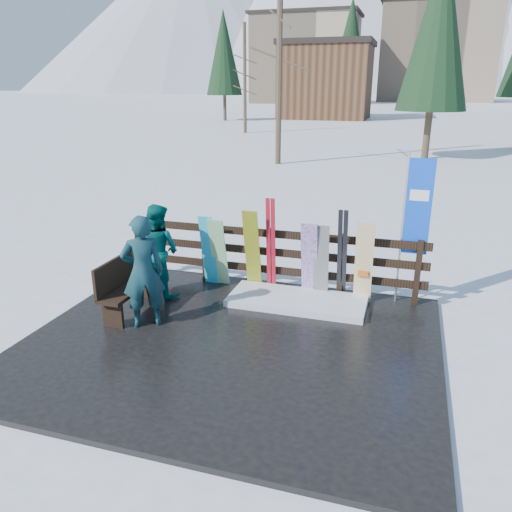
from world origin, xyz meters
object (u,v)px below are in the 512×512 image
(snowboard_1, at_px, (219,253))
(person_front, at_px, (143,272))
(snowboard_5, at_px, (364,263))
(snowboard_0, at_px, (208,251))
(rental_flag, at_px, (414,213))
(person_back, at_px, (158,250))
(snowboard_2, at_px, (252,250))
(snowboard_3, at_px, (309,260))
(bench, at_px, (128,282))
(snowboard_4, at_px, (321,262))

(snowboard_1, bearing_deg, person_front, -105.61)
(snowboard_5, bearing_deg, snowboard_0, 180.00)
(rental_flag, height_order, person_back, rental_flag)
(snowboard_2, distance_m, person_back, 1.68)
(snowboard_3, relative_size, snowboard_5, 0.96)
(person_front, xyz_separation_m, person_back, (-0.36, 1.17, -0.06))
(bench, height_order, snowboard_5, snowboard_5)
(snowboard_1, bearing_deg, snowboard_5, -0.00)
(snowboard_5, bearing_deg, snowboard_3, 180.00)
(snowboard_3, distance_m, snowboard_5, 0.94)
(snowboard_0, bearing_deg, person_front, -99.66)
(snowboard_1, relative_size, snowboard_4, 0.99)
(bench, relative_size, rental_flag, 0.58)
(snowboard_1, height_order, snowboard_5, snowboard_5)
(snowboard_0, distance_m, snowboard_1, 0.20)
(snowboard_0, bearing_deg, bench, -119.78)
(bench, bearing_deg, person_front, -35.71)
(bench, xyz_separation_m, person_back, (0.17, 0.80, 0.32))
(snowboard_3, bearing_deg, snowboard_2, 180.00)
(bench, height_order, snowboard_4, snowboard_4)
(rental_flag, relative_size, person_back, 1.56)
(snowboard_0, relative_size, person_front, 0.78)
(snowboard_2, distance_m, person_front, 2.20)
(snowboard_1, distance_m, person_front, 1.94)
(snowboard_4, distance_m, person_front, 3.06)
(person_back, bearing_deg, snowboard_2, -141.40)
(snowboard_2, relative_size, snowboard_4, 1.15)
(rental_flag, bearing_deg, bench, -158.50)
(snowboard_1, bearing_deg, snowboard_4, 0.00)
(snowboard_0, xyz_separation_m, snowboard_3, (1.91, 0.00, 0.01))
(snowboard_2, distance_m, snowboard_3, 1.05)
(rental_flag, relative_size, person_front, 1.45)
(snowboard_4, distance_m, rental_flag, 1.76)
(person_front, bearing_deg, snowboard_2, -156.89)
(snowboard_4, height_order, person_back, person_back)
(snowboard_0, relative_size, snowboard_5, 0.95)
(rental_flag, bearing_deg, snowboard_5, -159.87)
(rental_flag, bearing_deg, snowboard_4, -169.58)
(snowboard_4, height_order, person_front, person_front)
(snowboard_2, bearing_deg, snowboard_3, -0.00)
(snowboard_1, relative_size, rental_flag, 0.52)
(bench, relative_size, snowboard_1, 1.10)
(bench, relative_size, snowboard_4, 1.10)
(snowboard_2, height_order, person_front, person_front)
(snowboard_4, height_order, rental_flag, rental_flag)
(bench, distance_m, snowboard_2, 2.26)
(bench, xyz_separation_m, snowboard_5, (3.69, 1.47, 0.21))
(snowboard_4, bearing_deg, rental_flag, 10.42)
(person_front, distance_m, person_back, 1.23)
(snowboard_3, xyz_separation_m, rental_flag, (1.68, 0.27, 0.91))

